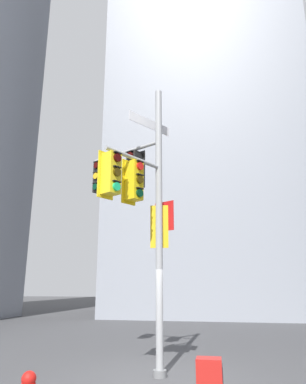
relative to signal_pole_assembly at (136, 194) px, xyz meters
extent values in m
plane|color=#474749|center=(0.61, 0.07, -4.49)|extent=(120.00, 120.00, 0.00)
cube|color=#9399A3|center=(1.59, 21.09, 21.67)|extent=(14.89, 14.89, 52.32)
cylinder|color=#9EA0A3|center=(0.61, 0.07, -0.69)|extent=(0.18, 0.18, 7.60)
cylinder|color=slate|center=(0.61, 0.07, -4.41)|extent=(0.33, 0.33, 0.16)
cylinder|color=#9EA0A3|center=(-0.52, 0.66, 1.52)|extent=(2.32, 1.27, 0.10)
cylinder|color=#9EA0A3|center=(0.12, -0.77, 0.75)|extent=(1.07, 1.73, 0.10)
cube|color=black|center=(-0.10, 0.65, 0.92)|extent=(0.44, 0.25, 1.14)
cube|color=black|center=(-0.18, 0.49, 0.92)|extent=(0.46, 0.46, 1.00)
cylinder|color=#360605|center=(-0.28, 0.31, 1.27)|extent=(0.21, 0.15, 0.20)
cube|color=black|center=(-0.28, 0.30, 1.39)|extent=(0.23, 0.17, 0.02)
cylinder|color=#3C2C06|center=(-0.28, 0.31, 0.92)|extent=(0.21, 0.15, 0.20)
cube|color=black|center=(-0.28, 0.30, 1.04)|extent=(0.23, 0.17, 0.02)
cylinder|color=#19C672|center=(-0.28, 0.31, 0.57)|extent=(0.21, 0.15, 0.20)
cube|color=black|center=(-0.28, 0.30, 0.69)|extent=(0.23, 0.17, 0.02)
cube|color=black|center=(-1.35, 1.30, 0.92)|extent=(0.44, 0.25, 1.14)
cube|color=black|center=(-1.43, 1.13, 0.92)|extent=(0.46, 0.46, 1.00)
cylinder|color=#360605|center=(-1.53, 0.96, 1.27)|extent=(0.21, 0.15, 0.20)
cube|color=black|center=(-1.53, 0.95, 1.39)|extent=(0.23, 0.17, 0.02)
cylinder|color=yellow|center=(-1.53, 0.96, 0.92)|extent=(0.21, 0.15, 0.20)
cube|color=black|center=(-1.53, 0.95, 1.04)|extent=(0.23, 0.17, 0.02)
cylinder|color=#06311C|center=(-1.53, 0.96, 0.57)|extent=(0.21, 0.15, 0.20)
cube|color=black|center=(-1.53, 0.95, 0.69)|extent=(0.23, 0.17, 0.02)
cube|color=yellow|center=(-0.04, -0.67, 0.15)|extent=(0.27, 0.43, 1.14)
cube|color=yellow|center=(0.12, -0.77, 0.15)|extent=(0.46, 0.46, 1.00)
cylinder|color=red|center=(0.30, -0.87, 0.50)|extent=(0.15, 0.20, 0.20)
cube|color=black|center=(0.30, -0.87, 0.62)|extent=(0.17, 0.23, 0.02)
cylinder|color=#3C2C06|center=(0.30, -0.87, 0.15)|extent=(0.15, 0.20, 0.20)
cube|color=black|center=(0.30, -0.87, 0.27)|extent=(0.17, 0.23, 0.02)
cylinder|color=#06311C|center=(0.30, -0.87, -0.20)|extent=(0.15, 0.20, 0.20)
cube|color=black|center=(0.30, -0.87, -0.08)|extent=(0.17, 0.23, 0.02)
cube|color=yellow|center=(-0.43, -1.34, 0.15)|extent=(0.27, 0.43, 1.14)
cube|color=yellow|center=(-0.27, -1.44, 0.15)|extent=(0.46, 0.46, 1.00)
cylinder|color=#360605|center=(-0.10, -1.54, 0.50)|extent=(0.15, 0.20, 0.20)
cube|color=black|center=(-0.09, -1.54, 0.62)|extent=(0.17, 0.23, 0.02)
cylinder|color=#3C2C06|center=(-0.10, -1.54, 0.15)|extent=(0.15, 0.20, 0.20)
cube|color=black|center=(-0.09, -1.54, 0.27)|extent=(0.17, 0.23, 0.02)
cylinder|color=#19C672|center=(-0.10, -1.54, -0.20)|extent=(0.15, 0.20, 0.20)
cube|color=black|center=(-0.09, -1.54, -0.08)|extent=(0.17, 0.23, 0.02)
cube|color=gold|center=(0.60, 0.17, -0.86)|extent=(0.48, 0.08, 1.14)
cube|color=gold|center=(0.58, 0.36, -0.86)|extent=(0.37, 0.37, 1.00)
cylinder|color=#360605|center=(0.56, 0.56, -0.51)|extent=(0.20, 0.08, 0.20)
cube|color=black|center=(0.56, 0.57, -0.39)|extent=(0.23, 0.09, 0.02)
cylinder|color=yellow|center=(0.56, 0.56, -0.86)|extent=(0.20, 0.08, 0.20)
cube|color=black|center=(0.56, 0.57, -0.74)|extent=(0.23, 0.09, 0.02)
cylinder|color=#06311C|center=(0.56, 0.56, -1.21)|extent=(0.20, 0.08, 0.20)
cube|color=black|center=(0.56, 0.57, -1.09)|extent=(0.23, 0.09, 0.02)
cube|color=white|center=(0.32, 0.27, 2.19)|extent=(0.93, 1.35, 0.28)
cube|color=#19479E|center=(0.32, 0.27, 2.19)|extent=(0.90, 1.32, 0.24)
cube|color=red|center=(0.72, 0.26, -0.58)|extent=(0.56, 0.34, 0.80)
cube|color=white|center=(0.72, 0.26, -0.58)|extent=(0.52, 0.32, 0.76)
sphere|color=red|center=(-0.94, -3.27, -3.82)|extent=(0.23, 0.23, 0.23)
cube|color=black|center=(2.09, -2.23, -3.88)|extent=(0.01, 0.29, 0.32)
camera|label=1|loc=(2.12, -8.94, -2.39)|focal=32.73mm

